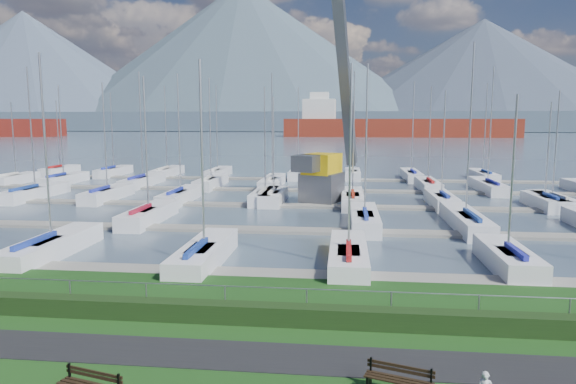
# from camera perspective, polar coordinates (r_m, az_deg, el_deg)

# --- Properties ---
(path) EXTENTS (160.00, 2.00, 0.04)m
(path) POSITION_cam_1_polar(r_m,az_deg,el_deg) (16.71, -5.94, -17.60)
(path) COLOR black
(path) RESTS_ON grass
(water) EXTENTS (800.00, 540.00, 0.20)m
(water) POSITION_cam_1_polar(r_m,az_deg,el_deg) (277.83, 5.66, 6.45)
(water) COLOR #495A6A
(hedge) EXTENTS (80.00, 0.70, 0.70)m
(hedge) POSITION_cam_1_polar(r_m,az_deg,el_deg) (18.91, -4.24, -13.31)
(hedge) COLOR black
(hedge) RESTS_ON grass
(fence) EXTENTS (80.00, 0.04, 0.04)m
(fence) POSITION_cam_1_polar(r_m,az_deg,el_deg) (18.99, -4.05, -10.49)
(fence) COLOR gray
(fence) RESTS_ON grass
(foothill) EXTENTS (900.00, 80.00, 12.00)m
(foothill) POSITION_cam_1_polar(r_m,az_deg,el_deg) (347.72, 5.82, 7.82)
(foothill) COLOR #48596A
(foothill) RESTS_ON water
(mountains) EXTENTS (1190.00, 360.00, 115.00)m
(mountains) POSITION_cam_1_polar(r_m,az_deg,el_deg) (424.18, 7.02, 13.34)
(mountains) COLOR #49526B
(mountains) RESTS_ON water
(docks) EXTENTS (90.00, 41.60, 0.25)m
(docks) POSITION_cam_1_polar(r_m,az_deg,el_deg) (44.46, 1.98, -1.59)
(docks) COLOR slate
(docks) RESTS_ON water
(bench_right) EXTENTS (1.84, 0.94, 0.85)m
(bench_right) POSITION_cam_1_polar(r_m,az_deg,el_deg) (14.69, 12.24, -19.77)
(bench_right) COLOR black
(bench_right) RESTS_ON grass
(crane) EXTENTS (5.91, 13.49, 22.35)m
(crane) POSITION_cam_1_polar(r_m,az_deg,el_deg) (47.10, 4.43, 5.72)
(crane) COLOR #595A60
(crane) RESTS_ON water
(cargo_ship_mid) EXTENTS (99.35, 19.50, 21.50)m
(cargo_ship_mid) POSITION_cam_1_polar(r_m,az_deg,el_deg) (229.92, 11.11, 7.00)
(cargo_ship_mid) COLOR maroon
(cargo_ship_mid) RESTS_ON water
(sailboat_fleet) EXTENTS (75.61, 49.41, 13.15)m
(sailboat_fleet) POSITION_cam_1_polar(r_m,az_deg,el_deg) (47.46, -0.30, 5.89)
(sailboat_fleet) COLOR silver
(sailboat_fleet) RESTS_ON water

